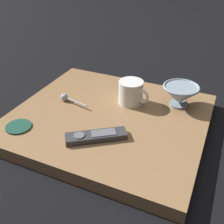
% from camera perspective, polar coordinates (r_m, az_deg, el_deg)
% --- Properties ---
extents(ground_plane, '(6.00, 6.00, 0.00)m').
position_cam_1_polar(ground_plane, '(0.93, -0.66, -2.76)').
color(ground_plane, black).
extents(table, '(0.63, 0.56, 0.04)m').
position_cam_1_polar(table, '(0.92, -0.67, -1.66)').
color(table, '#936D47').
rests_on(table, ground).
extents(cereal_bowl, '(0.13, 0.13, 0.08)m').
position_cam_1_polar(cereal_bowl, '(0.96, 14.21, 3.58)').
color(cereal_bowl, '#8C9EAD').
rests_on(cereal_bowl, table).
extents(coffee_mug, '(0.12, 0.09, 0.08)m').
position_cam_1_polar(coffee_mug, '(0.95, 4.08, 4.16)').
color(coffee_mug, white).
rests_on(coffee_mug, table).
extents(teaspoon, '(0.12, 0.04, 0.03)m').
position_cam_1_polar(teaspoon, '(0.99, -9.66, 2.96)').
color(teaspoon, '#A3A5B2').
rests_on(teaspoon, table).
extents(tv_remote_near, '(0.17, 0.14, 0.02)m').
position_cam_1_polar(tv_remote_near, '(0.79, -3.38, -5.10)').
color(tv_remote_near, '#38383D').
rests_on(tv_remote_near, table).
extents(drink_coaster, '(0.08, 0.08, 0.01)m').
position_cam_1_polar(drink_coaster, '(0.89, -19.14, -2.92)').
color(drink_coaster, '#194738').
rests_on(drink_coaster, table).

